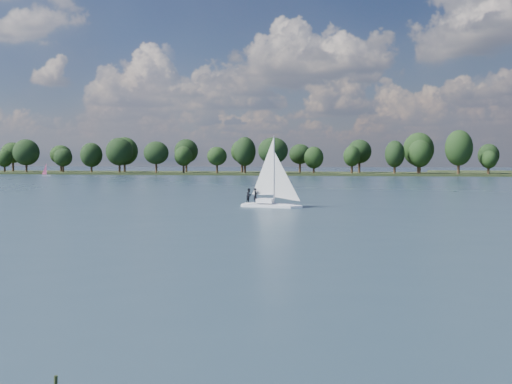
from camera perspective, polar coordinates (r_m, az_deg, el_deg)
ground at (r=118.24m, az=1.97°, el=0.41°), size 700.00×700.00×0.00m
far_shore at (r=229.55m, az=6.04°, el=1.76°), size 660.00×40.00×1.50m
sailboat at (r=70.04m, az=1.25°, el=0.57°), size 7.27×3.33×9.23m
dinghy_pink at (r=218.44m, az=-20.20°, el=1.82°), size 3.34×2.05×4.99m
treeline at (r=225.62m, az=5.81°, el=3.77°), size 562.53×74.03×17.50m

